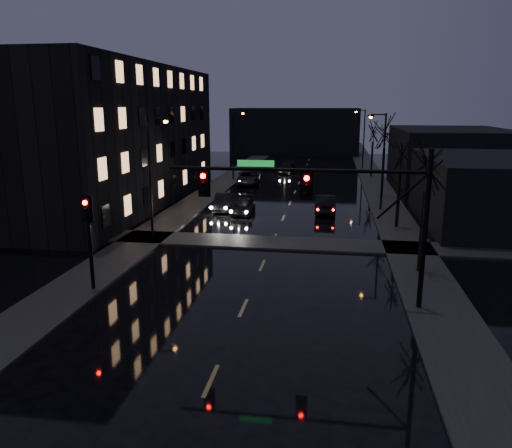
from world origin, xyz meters
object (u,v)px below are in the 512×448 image
at_px(oncoming_car_d, 286,168).
at_px(lead_car, 326,204).
at_px(oncoming_car_c, 249,178).
at_px(oncoming_car_a, 244,206).
at_px(oncoming_car_b, 224,202).

distance_m(oncoming_car_d, lead_car, 23.91).
bearing_deg(oncoming_car_c, oncoming_car_d, 63.43).
bearing_deg(oncoming_car_a, oncoming_car_d, 86.20).
height_order(oncoming_car_c, lead_car, lead_car).
height_order(oncoming_car_b, oncoming_car_c, oncoming_car_c).
bearing_deg(oncoming_car_b, lead_car, -3.03).
relative_size(oncoming_car_d, lead_car, 1.01).
bearing_deg(lead_car, oncoming_car_a, 13.54).
height_order(oncoming_car_a, lead_car, lead_car).
xyz_separation_m(oncoming_car_b, lead_car, (8.49, 0.26, 0.06)).
bearing_deg(oncoming_car_c, oncoming_car_b, -96.48).
height_order(oncoming_car_a, oncoming_car_d, oncoming_car_a).
bearing_deg(oncoming_car_a, oncoming_car_b, 145.48).
bearing_deg(lead_car, oncoming_car_c, -56.76).
relative_size(oncoming_car_b, lead_car, 0.92).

